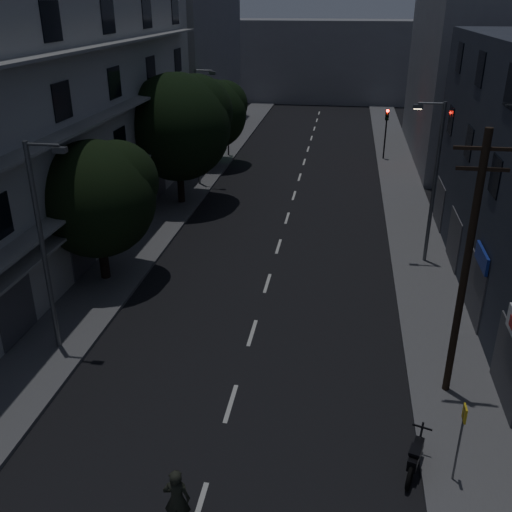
# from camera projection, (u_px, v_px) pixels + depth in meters

# --- Properties ---
(ground) EXTENTS (160.00, 160.00, 0.00)m
(ground) POSITION_uv_depth(u_px,v_px,m) (288.00, 215.00, 35.86)
(ground) COLOR black
(ground) RESTS_ON ground
(sidewalk_left) EXTENTS (3.00, 90.00, 0.15)m
(sidewalk_left) POSITION_uv_depth(u_px,v_px,m) (173.00, 208.00, 36.88)
(sidewalk_left) COLOR #565659
(sidewalk_left) RESTS_ON ground
(sidewalk_right) EXTENTS (3.00, 90.00, 0.15)m
(sidewalk_right) POSITION_uv_depth(u_px,v_px,m) (410.00, 221.00, 34.77)
(sidewalk_right) COLOR #565659
(sidewalk_right) RESTS_ON ground
(lane_markings) EXTENTS (0.15, 60.50, 0.01)m
(lane_markings) POSITION_uv_depth(u_px,v_px,m) (297.00, 186.00, 41.48)
(lane_markings) COLOR beige
(lane_markings) RESTS_ON ground
(building_left) EXTENTS (7.00, 36.00, 14.00)m
(building_left) POSITION_uv_depth(u_px,v_px,m) (37.00, 119.00, 28.36)
(building_left) COLOR #AAA9A5
(building_left) RESTS_ON ground
(building_far_left) EXTENTS (6.00, 20.00, 16.00)m
(building_far_left) POSITION_uv_depth(u_px,v_px,m) (191.00, 49.00, 54.95)
(building_far_left) COLOR slate
(building_far_left) RESTS_ON ground
(building_far_right) EXTENTS (6.00, 20.00, 13.00)m
(building_far_right) POSITION_uv_depth(u_px,v_px,m) (457.00, 78.00, 46.78)
(building_far_right) COLOR slate
(building_far_right) RESTS_ON ground
(building_far_end) EXTENTS (24.00, 8.00, 10.00)m
(building_far_end) POSITION_uv_depth(u_px,v_px,m) (325.00, 61.00, 74.29)
(building_far_end) COLOR slate
(building_far_end) RESTS_ON ground
(tree_near) EXTENTS (5.40, 5.40, 6.66)m
(tree_near) POSITION_uv_depth(u_px,v_px,m) (98.00, 195.00, 25.92)
(tree_near) COLOR black
(tree_near) RESTS_ON sidewalk_left
(tree_mid) EXTENTS (6.71, 6.71, 8.26)m
(tree_mid) POSITION_uv_depth(u_px,v_px,m) (179.00, 123.00, 35.75)
(tree_mid) COLOR black
(tree_mid) RESTS_ON sidewalk_left
(tree_far) EXTENTS (5.39, 5.39, 6.67)m
(tree_far) POSITION_uv_depth(u_px,v_px,m) (213.00, 112.00, 44.81)
(tree_far) COLOR black
(tree_far) RESTS_ON sidewalk_left
(traffic_signal_far_right) EXTENTS (0.28, 0.37, 4.10)m
(traffic_signal_far_right) POSITION_uv_depth(u_px,v_px,m) (386.00, 123.00, 46.77)
(traffic_signal_far_right) COLOR black
(traffic_signal_far_right) RESTS_ON sidewalk_right
(traffic_signal_far_left) EXTENTS (0.28, 0.37, 4.10)m
(traffic_signal_far_left) POSITION_uv_depth(u_px,v_px,m) (228.00, 120.00, 47.84)
(traffic_signal_far_left) COLOR black
(traffic_signal_far_left) RESTS_ON sidewalk_left
(street_lamp_left_near) EXTENTS (1.51, 0.25, 8.00)m
(street_lamp_left_near) POSITION_uv_depth(u_px,v_px,m) (45.00, 240.00, 20.30)
(street_lamp_left_near) COLOR #5B5F63
(street_lamp_left_near) RESTS_ON sidewalk_left
(street_lamp_right) EXTENTS (1.51, 0.25, 8.00)m
(street_lamp_right) POSITION_uv_depth(u_px,v_px,m) (433.00, 176.00, 27.55)
(street_lamp_right) COLOR #575A5F
(street_lamp_right) RESTS_ON sidewalk_right
(street_lamp_left_far) EXTENTS (1.51, 0.25, 8.00)m
(street_lamp_left_far) POSITION_uv_depth(u_px,v_px,m) (199.00, 122.00, 39.66)
(street_lamp_left_far) COLOR slate
(street_lamp_left_far) RESTS_ON sidewalk_left
(utility_pole) EXTENTS (1.80, 0.24, 9.00)m
(utility_pole) POSITION_uv_depth(u_px,v_px,m) (466.00, 265.00, 17.75)
(utility_pole) COLOR black
(utility_pole) RESTS_ON sidewalk_right
(bus_stop_sign) EXTENTS (0.06, 0.35, 2.52)m
(bus_stop_sign) POSITION_uv_depth(u_px,v_px,m) (461.00, 430.00, 15.28)
(bus_stop_sign) COLOR #595B60
(bus_stop_sign) RESTS_ON sidewalk_right
(motorcycle) EXTENTS (0.82, 1.92, 1.27)m
(motorcycle) POSITION_uv_depth(u_px,v_px,m) (415.00, 458.00, 16.24)
(motorcycle) COLOR black
(motorcycle) RESTS_ON ground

